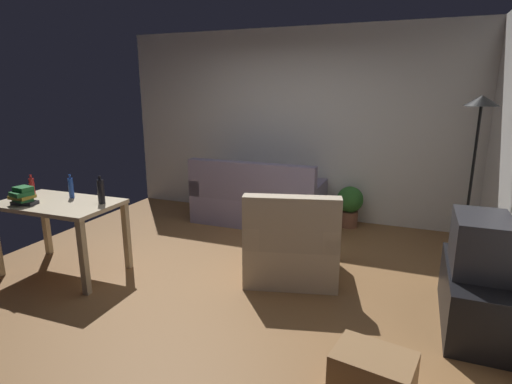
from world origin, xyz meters
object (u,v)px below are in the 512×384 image
Objects in this scene: storage_box at (373,376)px; couch at (257,202)px; desk at (59,212)px; book_stack at (23,196)px; potted_plant at (350,204)px; torchiere_lamp at (477,138)px; armchair at (292,247)px; bottle_dark at (101,191)px; bottle_blue at (71,188)px; tv at (481,244)px; tv_stand at (473,297)px; bottle_red at (32,187)px.

couch is at bearing 123.13° from storage_box.
desk is 4.82× the size of book_stack.
desk is 2.13× the size of potted_plant.
torchiere_lamp reaches higher than armchair.
book_stack is at bearing 171.93° from storage_box.
bottle_dark is (-2.08, -2.43, 0.55)m from potted_plant.
torchiere_lamp is at bearing 18.40° from bottle_blue.
book_stack is (-3.43, 0.49, 0.69)m from storage_box.
desk is at bearing 96.75° from tv.
bottle_blue is (-3.84, -0.28, 0.17)m from tv.
tv is at bearing 4.18° from bottle_blue.
couch is 3.14m from tv.
torchiere_lamp is 7.25× the size of bottle_blue.
storage_box is at bearing -14.95° from bottle_blue.
potted_plant is 2.28× the size of bottle_blue.
bottle_blue reaches higher than book_stack.
tv_stand is 0.91× the size of desk.
torchiere_lamp reaches higher than book_stack.
bottle_dark is (0.91, 0.02, 0.03)m from bottle_red.
bottle_red reaches higher than desk.
tv_stand is at bearing 145.20° from couch.
bottle_blue is at bearing 0.26° from armchair.
tv is 2.66× the size of bottle_red.
bottle_dark reaches higher than bottle_blue.
tv_stand is 4.87× the size of bottle_red.
bottle_dark reaches higher than armchair.
bottle_blue reaches higher than desk.
couch is 2.92m from book_stack.
tv is 2.50m from potted_plant.
tv_stand is 3.91× the size of bottle_dark.
bottle_blue is 0.45m from bottle_dark.
tv_stand is 3.90m from bottle_blue.
storage_box is 1.92× the size of bottle_blue.
armchair reaches higher than tv_stand.
bottle_red is at bearing -170.31° from bottle_blue.
potted_plant is at bearing 49.38° from bottle_dark.
tv is at bearing 154.63° from armchair.
torchiere_lamp is 8.01× the size of bottle_red.
desk is 0.36m from book_stack.
tv_stand is 3.47m from bottle_dark.
tv_stand is at bearing -90.00° from torchiere_lamp.
couch is 3.74× the size of storage_box.
storage_box is 3.54m from book_stack.
storage_box is at bearing -8.07° from book_stack.
bottle_dark is 1.12× the size of book_stack.
potted_plant is 3.51m from bottle_blue.
potted_plant is 1.19× the size of storage_box.
potted_plant is 3.93m from book_stack.
bottle_dark reaches higher than potted_plant.
desk is at bearing 37.22° from book_stack.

